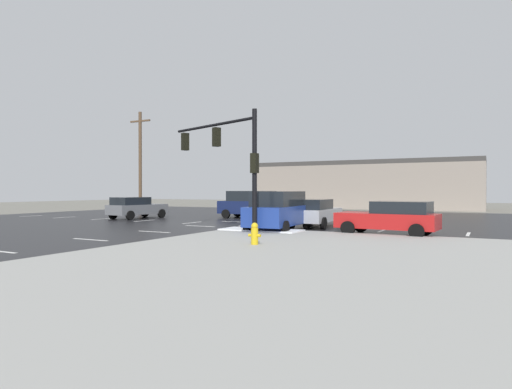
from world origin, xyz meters
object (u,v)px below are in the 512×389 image
at_px(traffic_signal_mast, 229,151).
at_px(sedan_red, 390,217).
at_px(utility_pole_far, 140,161).
at_px(suv_blue, 278,210).
at_px(sedan_silver, 315,212).
at_px(suv_navy, 251,204).
at_px(sedan_grey, 136,207).
at_px(fire_hydrant, 255,234).

relative_size(traffic_signal_mast, sedan_red, 1.33).
bearing_deg(utility_pole_far, sedan_red, -20.81).
bearing_deg(suv_blue, utility_pole_far, 58.99).
bearing_deg(utility_pole_far, sedan_silver, -17.66).
distance_m(suv_navy, sedan_silver, 8.88).
bearing_deg(sedan_grey, fire_hydrant, -119.50).
height_order(traffic_signal_mast, sedan_red, traffic_signal_mast).
height_order(sedan_grey, suv_blue, suv_blue).
xyz_separation_m(traffic_signal_mast, utility_pole_far, (-15.90, 11.20, 0.69)).
xyz_separation_m(sedan_silver, utility_pole_far, (-18.36, 5.85, 3.84)).
bearing_deg(sedan_grey, sedan_silver, -88.91).
relative_size(traffic_signal_mast, fire_hydrant, 7.76).
relative_size(suv_navy, utility_pole_far, 0.55).
xyz_separation_m(suv_blue, sedan_silver, (0.79, 3.28, -0.24)).
xyz_separation_m(sedan_grey, utility_pole_far, (-4.06, 4.91, 3.84)).
height_order(sedan_grey, sedan_red, same).
bearing_deg(suv_navy, sedan_grey, 27.93).
xyz_separation_m(traffic_signal_mast, sedan_grey, (-11.83, 6.29, -3.15)).
bearing_deg(suv_blue, sedan_grey, 69.11).
xyz_separation_m(suv_navy, utility_pole_far, (-11.31, 0.45, 3.61)).
height_order(fire_hydrant, utility_pole_far, utility_pole_far).
height_order(suv_blue, sedan_silver, suv_blue).
relative_size(traffic_signal_mast, suv_navy, 1.25).
height_order(sedan_grey, suv_navy, suv_navy).
bearing_deg(sedan_grey, suv_blue, -102.48).
xyz_separation_m(sedan_grey, sedan_red, (19.03, -3.87, 0.00)).
height_order(traffic_signal_mast, utility_pole_far, utility_pole_far).
height_order(suv_navy, sedan_silver, suv_navy).
height_order(fire_hydrant, sedan_silver, sedan_silver).
distance_m(sedan_grey, utility_pole_far, 7.44).
xyz_separation_m(suv_blue, suv_navy, (-6.26, 8.67, 0.00)).
xyz_separation_m(sedan_red, utility_pole_far, (-23.09, 8.78, 3.84)).
bearing_deg(sedan_red, sedan_grey, -7.13).
distance_m(sedan_red, utility_pole_far, 25.00).
bearing_deg(suv_blue, suv_navy, 32.25).
bearing_deg(traffic_signal_mast, suv_blue, -108.56).
bearing_deg(sedan_silver, suv_navy, 51.07).
height_order(fire_hydrant, sedan_red, sedan_red).
height_order(suv_navy, sedan_red, suv_navy).
xyz_separation_m(fire_hydrant, suv_blue, (-2.01, 6.39, 0.55)).
height_order(traffic_signal_mast, suv_navy, traffic_signal_mast).
bearing_deg(sedan_silver, sedan_grey, 84.75).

